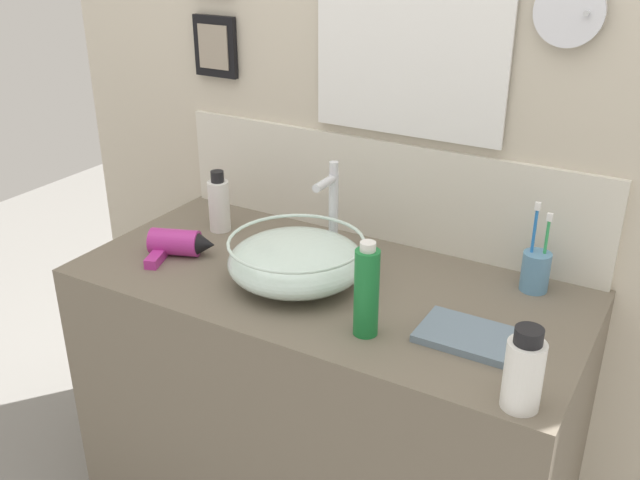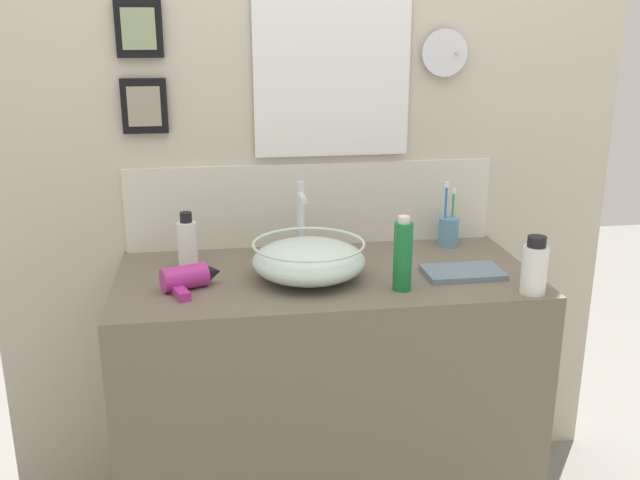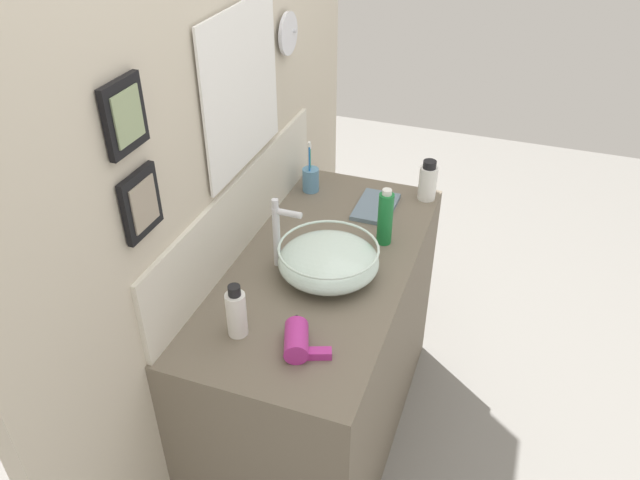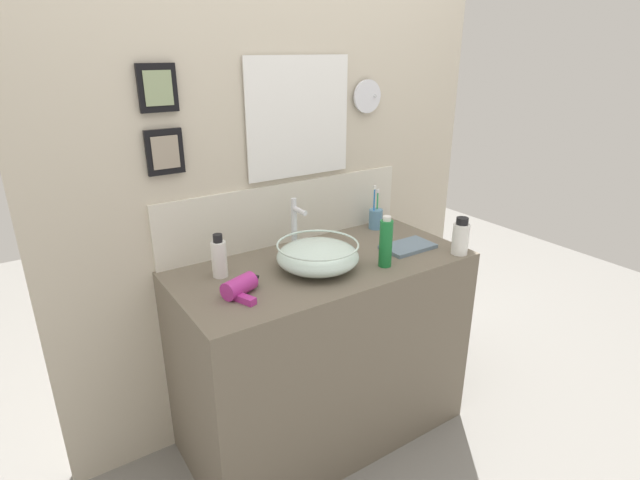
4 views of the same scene
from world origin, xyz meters
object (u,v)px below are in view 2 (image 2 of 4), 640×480
(faucet, at_px, (301,217))
(hair_drier, at_px, (190,278))
(lotion_bottle, at_px, (187,243))
(spray_bottle, at_px, (534,267))
(soap_dispenser, at_px, (403,255))
(toothbrush_cup, at_px, (448,231))
(hand_towel, at_px, (463,272))
(glass_bowl_sink, at_px, (309,260))

(faucet, xyz_separation_m, hair_drier, (-0.33, -0.19, -0.11))
(hair_drier, relative_size, lotion_bottle, 1.05)
(spray_bottle, height_order, soap_dispenser, soap_dispenser)
(hair_drier, distance_m, toothbrush_cup, 0.86)
(toothbrush_cup, relative_size, lotion_bottle, 1.26)
(hair_drier, height_order, toothbrush_cup, toothbrush_cup)
(faucet, height_order, soap_dispenser, faucet)
(spray_bottle, xyz_separation_m, hand_towel, (-0.14, 0.16, -0.06))
(hair_drier, distance_m, lotion_bottle, 0.18)
(lotion_bottle, bearing_deg, hand_towel, -13.51)
(soap_dispenser, bearing_deg, hair_drier, 170.73)
(faucet, relative_size, soap_dispenser, 1.18)
(glass_bowl_sink, bearing_deg, hand_towel, -4.48)
(lotion_bottle, distance_m, soap_dispenser, 0.64)
(lotion_bottle, bearing_deg, toothbrush_cup, 6.05)
(soap_dispenser, height_order, hand_towel, soap_dispenser)
(glass_bowl_sink, relative_size, soap_dispenser, 1.55)
(glass_bowl_sink, xyz_separation_m, spray_bottle, (0.58, -0.19, 0.02))
(toothbrush_cup, xyz_separation_m, soap_dispenser, (-0.25, -0.36, 0.05))
(glass_bowl_sink, xyz_separation_m, hand_towel, (0.44, -0.03, -0.05))
(toothbrush_cup, xyz_separation_m, lotion_bottle, (-0.82, -0.09, 0.03))
(glass_bowl_sink, bearing_deg, hair_drier, -175.56)
(glass_bowl_sink, height_order, hair_drier, glass_bowl_sink)
(hand_towel, bearing_deg, lotion_bottle, 166.49)
(hair_drier, xyz_separation_m, hand_towel, (0.77, -0.01, -0.02))
(hair_drier, bearing_deg, soap_dispenser, -9.27)
(spray_bottle, bearing_deg, glass_bowl_sink, 161.31)
(spray_bottle, bearing_deg, faucet, 148.04)
(hair_drier, relative_size, toothbrush_cup, 0.83)
(spray_bottle, relative_size, hand_towel, 0.71)
(lotion_bottle, height_order, soap_dispenser, soap_dispenser)
(hand_towel, bearing_deg, hair_drier, 179.34)
(faucet, bearing_deg, hair_drier, -149.97)
(glass_bowl_sink, relative_size, spray_bottle, 2.02)
(hair_drier, distance_m, soap_dispenser, 0.58)
(toothbrush_cup, bearing_deg, hand_towel, -99.57)
(faucet, bearing_deg, hand_towel, -24.37)
(faucet, bearing_deg, lotion_bottle, -177.89)
(spray_bottle, bearing_deg, hair_drier, 169.40)
(hair_drier, bearing_deg, lotion_bottle, 92.79)
(faucet, distance_m, spray_bottle, 0.68)
(glass_bowl_sink, distance_m, soap_dispenser, 0.27)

